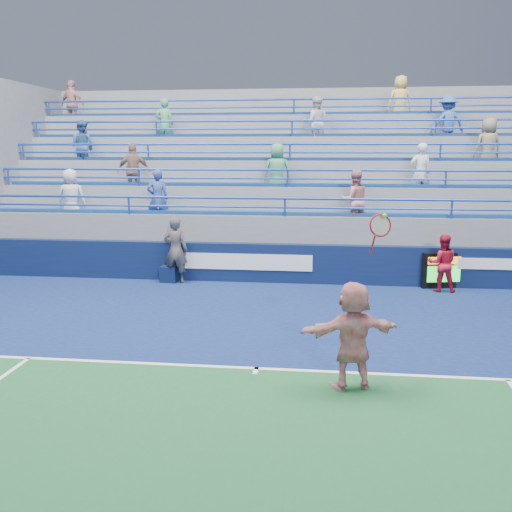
# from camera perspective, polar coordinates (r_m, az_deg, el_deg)

# --- Properties ---
(ground) EXTENTS (120.00, 120.00, 0.00)m
(ground) POSITION_cam_1_polar(r_m,az_deg,el_deg) (9.90, 0.04, -11.29)
(ground) COLOR #333538
(sponsor_wall) EXTENTS (18.00, 0.32, 1.10)m
(sponsor_wall) POSITION_cam_1_polar(r_m,az_deg,el_deg) (15.97, 2.82, -0.75)
(sponsor_wall) COLOR #0B153D
(sponsor_wall) RESTS_ON ground
(bleacher_stand) EXTENTS (18.00, 5.60, 6.13)m
(bleacher_stand) POSITION_cam_1_polar(r_m,az_deg,el_deg) (19.54, 3.60, 4.28)
(bleacher_stand) COLOR slate
(bleacher_stand) RESTS_ON ground
(serve_speed_board) EXTENTS (1.41, 0.45, 0.97)m
(serve_speed_board) POSITION_cam_1_polar(r_m,az_deg,el_deg) (16.17, 18.63, -1.38)
(serve_speed_board) COLOR black
(serve_speed_board) RESTS_ON ground
(judge_chair) EXTENTS (0.49, 0.49, 0.82)m
(judge_chair) POSITION_cam_1_polar(r_m,az_deg,el_deg) (16.28, -8.62, -1.66)
(judge_chair) COLOR #0B1839
(judge_chair) RESTS_ON ground
(tennis_player) EXTENTS (1.68, 1.00, 2.77)m
(tennis_player) POSITION_cam_1_polar(r_m,az_deg,el_deg) (9.01, 9.66, -7.82)
(tennis_player) COLOR white
(tennis_player) RESTS_ON ground
(line_judge) EXTENTS (0.72, 0.50, 1.87)m
(line_judge) POSITION_cam_1_polar(r_m,az_deg,el_deg) (16.01, -8.03, 0.59)
(line_judge) COLOR #121333
(line_judge) RESTS_ON ground
(ball_girl) EXTENTS (0.77, 0.62, 1.53)m
(ball_girl) POSITION_cam_1_polar(r_m,az_deg,el_deg) (15.67, 18.14, -0.70)
(ball_girl) COLOR #B4142B
(ball_girl) RESTS_ON ground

